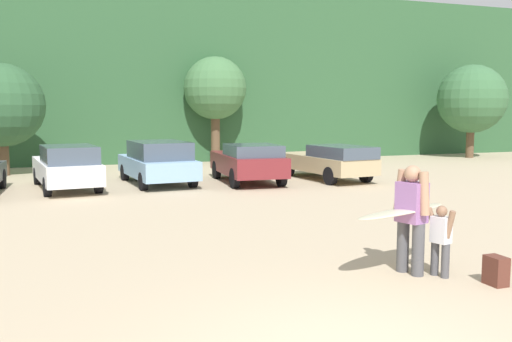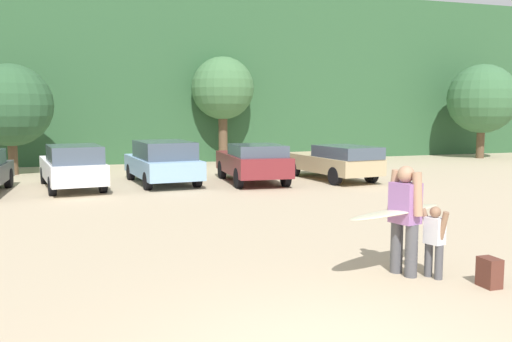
% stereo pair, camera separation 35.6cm
% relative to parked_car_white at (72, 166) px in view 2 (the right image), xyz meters
% --- Properties ---
extents(hillside_ridge, '(108.00, 12.00, 8.87)m').
position_rel_parked_car_white_xyz_m(hillside_ridge, '(2.64, 14.22, 3.66)').
color(hillside_ridge, '#2D5633').
rests_on(hillside_ridge, ground_plane).
extents(tree_far_right, '(3.37, 3.37, 4.54)m').
position_rel_parked_car_white_xyz_m(tree_far_right, '(-2.31, 5.12, 2.07)').
color(tree_far_right, brown).
rests_on(tree_far_right, ground_plane).
extents(tree_center_right, '(3.11, 3.11, 5.30)m').
position_rel_parked_car_white_xyz_m(tree_center_right, '(7.25, 7.41, 2.92)').
color(tree_center_right, brown).
rests_on(tree_center_right, ground_plane).
extents(tree_right, '(3.76, 3.76, 5.14)m').
position_rel_parked_car_white_xyz_m(tree_right, '(21.45, 5.60, 2.47)').
color(tree_right, brown).
rests_on(tree_right, ground_plane).
extents(parked_car_white, '(2.26, 4.95, 1.52)m').
position_rel_parked_car_white_xyz_m(parked_car_white, '(0.00, 0.00, 0.00)').
color(parked_car_white, white).
rests_on(parked_car_white, ground_plane).
extents(parked_car_sky_blue, '(2.29, 4.67, 1.56)m').
position_rel_parked_car_white_xyz_m(parked_car_sky_blue, '(3.11, 0.34, 0.04)').
color(parked_car_sky_blue, '#84ADD1').
rests_on(parked_car_sky_blue, ground_plane).
extents(parked_car_maroon, '(2.12, 4.40, 1.44)m').
position_rel_parked_car_white_xyz_m(parked_car_maroon, '(6.30, -0.43, 0.01)').
color(parked_car_maroon, maroon).
rests_on(parked_car_maroon, ground_plane).
extents(parked_car_tan, '(2.26, 4.74, 1.35)m').
position_rel_parked_car_white_xyz_m(parked_car_tan, '(9.49, -0.67, -0.04)').
color(parked_car_tan, tan).
rests_on(parked_car_tan, ground_plane).
extents(person_adult, '(0.44, 0.71, 1.79)m').
position_rel_parked_car_white_xyz_m(person_adult, '(5.08, -12.14, 0.24)').
color(person_adult, '#4C4C51').
rests_on(person_adult, ground_plane).
extents(person_child, '(0.28, 0.55, 1.16)m').
position_rel_parked_car_white_xyz_m(person_child, '(5.44, -12.44, -0.12)').
color(person_child, '#4C4C51').
rests_on(person_child, ground_plane).
extents(surfboard_cream, '(2.27, 1.41, 0.14)m').
position_rel_parked_car_white_xyz_m(surfboard_cream, '(4.96, -12.07, 0.26)').
color(surfboard_cream, beige).
extents(backpack_dropped, '(0.24, 0.34, 0.45)m').
position_rel_parked_car_white_xyz_m(backpack_dropped, '(5.96, -13.10, -0.55)').
color(backpack_dropped, '#592D23').
rests_on(backpack_dropped, ground_plane).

